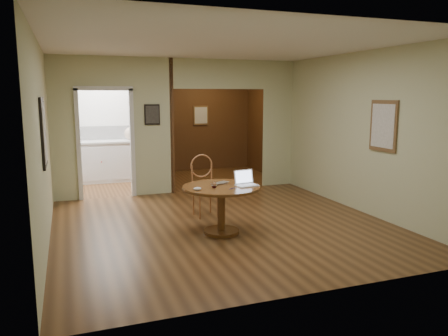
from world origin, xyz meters
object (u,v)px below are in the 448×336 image
object	(u,v)px
chair	(204,182)
open_laptop	(245,181)
dining_table	(221,198)
closed_laptop	(222,184)

from	to	relation	value
chair	open_laptop	distance (m)	1.12
dining_table	chair	xyz separation A→B (m)	(0.05, 1.01, 0.05)
chair	open_laptop	bearing A→B (deg)	-78.28
dining_table	closed_laptop	distance (m)	0.23
chair	closed_laptop	bearing A→B (deg)	-93.59
dining_table	chair	bearing A→B (deg)	87.18
closed_laptop	chair	bearing A→B (deg)	61.84
closed_laptop	open_laptop	bearing A→B (deg)	-58.13
dining_table	open_laptop	xyz separation A→B (m)	(0.35, -0.05, 0.24)
dining_table	chair	distance (m)	1.01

